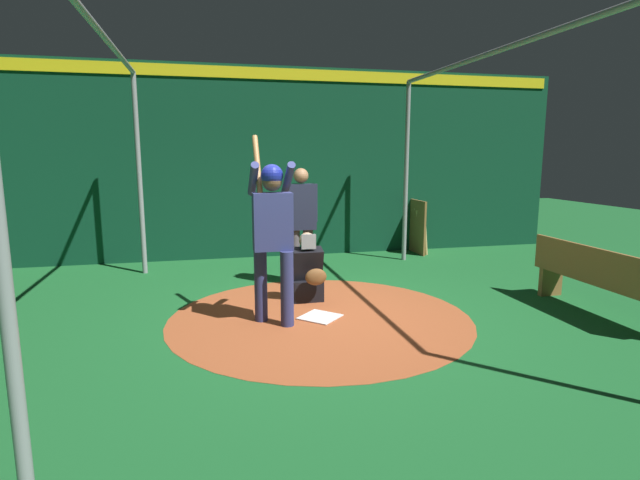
{
  "coord_description": "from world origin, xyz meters",
  "views": [
    {
      "loc": [
        5.58,
        -1.32,
        1.94
      ],
      "look_at": [
        0.0,
        0.0,
        0.95
      ],
      "focal_mm": 27.96,
      "sensor_mm": 36.0,
      "label": 1
    }
  ],
  "objects_px": {
    "home_plate": "(320,317)",
    "bench": "(596,279)",
    "batter": "(272,228)",
    "bat_rack": "(415,227)",
    "catcher": "(307,274)",
    "umpire": "(301,220)"
  },
  "relations": [
    {
      "from": "umpire",
      "to": "bat_rack",
      "type": "bearing_deg",
      "value": 127.1
    },
    {
      "from": "umpire",
      "to": "bench",
      "type": "bearing_deg",
      "value": 55.18
    },
    {
      "from": "catcher",
      "to": "bat_rack",
      "type": "xyz_separation_m",
      "value": [
        -2.88,
        2.82,
        0.13
      ]
    },
    {
      "from": "home_plate",
      "to": "bench",
      "type": "height_order",
      "value": "bench"
    },
    {
      "from": "umpire",
      "to": "bat_rack",
      "type": "relative_size",
      "value": 1.64
    },
    {
      "from": "batter",
      "to": "catcher",
      "type": "xyz_separation_m",
      "value": [
        -0.81,
        0.57,
        -0.76
      ]
    },
    {
      "from": "home_plate",
      "to": "bench",
      "type": "xyz_separation_m",
      "value": [
        0.66,
        3.28,
        0.44
      ]
    },
    {
      "from": "batter",
      "to": "catcher",
      "type": "relative_size",
      "value": 2.34
    },
    {
      "from": "umpire",
      "to": "batter",
      "type": "bearing_deg",
      "value": -21.92
    },
    {
      "from": "batter",
      "to": "catcher",
      "type": "distance_m",
      "value": 1.25
    },
    {
      "from": "batter",
      "to": "bat_rack",
      "type": "bearing_deg",
      "value": 137.44
    },
    {
      "from": "batter",
      "to": "bench",
      "type": "relative_size",
      "value": 1.09
    },
    {
      "from": "home_plate",
      "to": "bat_rack",
      "type": "height_order",
      "value": "bat_rack"
    },
    {
      "from": "home_plate",
      "to": "batter",
      "type": "height_order",
      "value": "batter"
    },
    {
      "from": "umpire",
      "to": "home_plate",
      "type": "bearing_deg",
      "value": -3.15
    },
    {
      "from": "batter",
      "to": "bat_rack",
      "type": "distance_m",
      "value": 5.04
    },
    {
      "from": "home_plate",
      "to": "umpire",
      "type": "distance_m",
      "value": 1.85
    },
    {
      "from": "catcher",
      "to": "bench",
      "type": "relative_size",
      "value": 0.47
    },
    {
      "from": "bat_rack",
      "to": "bench",
      "type": "height_order",
      "value": "bat_rack"
    },
    {
      "from": "bat_rack",
      "to": "bench",
      "type": "distance_m",
      "value": 4.32
    },
    {
      "from": "home_plate",
      "to": "batter",
      "type": "bearing_deg",
      "value": -84.93
    },
    {
      "from": "home_plate",
      "to": "catcher",
      "type": "height_order",
      "value": "catcher"
    }
  ]
}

